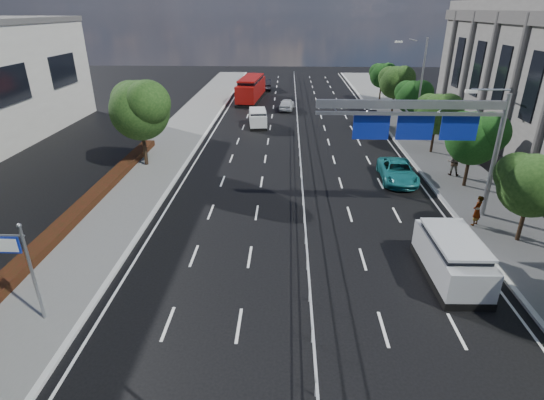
{
  "coord_description": "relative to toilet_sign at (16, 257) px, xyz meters",
  "views": [
    {
      "loc": [
        -1.02,
        -12.97,
        11.31
      ],
      "look_at": [
        -1.75,
        6.61,
        2.4
      ],
      "focal_mm": 28.0,
      "sensor_mm": 36.0,
      "label": 1
    }
  ],
  "objects": [
    {
      "name": "ground",
      "position": [
        10.95,
        0.0,
        -2.94
      ],
      "size": [
        160.0,
        160.0,
        0.0
      ],
      "primitive_type": "plane",
      "color": "black",
      "rests_on": "ground"
    },
    {
      "name": "near_car_dark",
      "position": [
        6.51,
        52.32,
        -2.16
      ],
      "size": [
        1.82,
        4.83,
        1.57
      ],
      "primitive_type": "imported",
      "rotation": [
        0.0,
        0.0,
        3.17
      ],
      "color": "black",
      "rests_on": "ground"
    },
    {
      "name": "far_tree_f",
      "position": [
        22.2,
        29.48,
        0.55
      ],
      "size": [
        3.52,
        3.28,
        5.02
      ],
      "color": "black",
      "rests_on": "ground"
    },
    {
      "name": "pedestrian_b",
      "position": [
        22.03,
        16.55,
        -1.83
      ],
      "size": [
        1.15,
        1.03,
        1.95
      ],
      "primitive_type": "imported",
      "rotation": [
        0.0,
        0.0,
        2.77
      ],
      "color": "gray",
      "rests_on": "sidewalk_far"
    },
    {
      "name": "far_tree_h",
      "position": [
        22.2,
        44.48,
        0.48
      ],
      "size": [
        3.41,
        3.18,
        4.91
      ],
      "color": "black",
      "rests_on": "ground"
    },
    {
      "name": "pedestrian_a",
      "position": [
        20.55,
        8.63,
        -1.92
      ],
      "size": [
        0.77,
        0.74,
        1.77
      ],
      "primitive_type": "imported",
      "rotation": [
        0.0,
        0.0,
        3.86
      ],
      "color": "gray",
      "rests_on": "sidewalk_far"
    },
    {
      "name": "streetlight_far",
      "position": [
        21.46,
        26.0,
        2.27
      ],
      "size": [
        2.78,
        2.4,
        9.0
      ],
      "color": "gray",
      "rests_on": "ground"
    },
    {
      "name": "kerb_near",
      "position": [
        1.95,
        0.0,
        -2.87
      ],
      "size": [
        0.25,
        140.0,
        0.15
      ],
      "primitive_type": "cube",
      "color": "silver",
      "rests_on": "ground"
    },
    {
      "name": "far_tree_d",
      "position": [
        22.2,
        14.48,
        0.74
      ],
      "size": [
        3.85,
        3.59,
        5.34
      ],
      "color": "black",
      "rests_on": "ground"
    },
    {
      "name": "overhead_gantry",
      "position": [
        17.69,
        10.05,
        2.66
      ],
      "size": [
        10.24,
        0.38,
        7.45
      ],
      "color": "gray",
      "rests_on": "ground"
    },
    {
      "name": "near_tree_back",
      "position": [
        -0.99,
        17.97,
        1.67
      ],
      "size": [
        4.84,
        4.51,
        6.69
      ],
      "color": "black",
      "rests_on": "ground"
    },
    {
      "name": "white_minivan",
      "position": [
        6.85,
        30.45,
        -2.09
      ],
      "size": [
        2.17,
        4.17,
        1.74
      ],
      "rotation": [
        0.0,
        0.0,
        0.11
      ],
      "color": "black",
      "rests_on": "ground"
    },
    {
      "name": "hedge_near",
      "position": [
        -2.35,
        5.0,
        -2.58
      ],
      "size": [
        1.0,
        36.0,
        0.44
      ],
      "primitive_type": "cube",
      "color": "black",
      "rests_on": "sidewalk_near"
    },
    {
      "name": "near_car_silver",
      "position": [
        9.82,
        38.44,
        -2.27
      ],
      "size": [
        2.07,
        4.14,
        1.36
      ],
      "primitive_type": "imported",
      "rotation": [
        0.0,
        0.0,
        3.02
      ],
      "color": "silver",
      "rests_on": "ground"
    },
    {
      "name": "parked_car_teal",
      "position": [
        17.81,
        15.6,
        -2.24
      ],
      "size": [
        2.56,
        5.15,
        1.4
      ],
      "primitive_type": "imported",
      "rotation": [
        0.0,
        0.0,
        -0.05
      ],
      "color": "#196F74",
      "rests_on": "ground"
    },
    {
      "name": "silver_minivan",
      "position": [
        17.45,
        3.66,
        -1.93
      ],
      "size": [
        2.21,
        5.03,
        2.07
      ],
      "rotation": [
        0.0,
        0.0,
        0.02
      ],
      "color": "black",
      "rests_on": "ground"
    },
    {
      "name": "sidewalk_near",
      "position": [
        -0.55,
        0.0,
        -2.87
      ],
      "size": [
        5.0,
        140.0,
        0.14
      ],
      "primitive_type": "cube",
      "color": "slate",
      "rests_on": "ground"
    },
    {
      "name": "median_fence",
      "position": [
        10.95,
        22.5,
        -2.42
      ],
      "size": [
        0.05,
        85.0,
        1.02
      ],
      "color": "silver",
      "rests_on": "ground"
    },
    {
      "name": "far_tree_c",
      "position": [
        22.2,
        6.98,
        0.48
      ],
      "size": [
        3.52,
        3.28,
        4.94
      ],
      "color": "black",
      "rests_on": "ground"
    },
    {
      "name": "parked_car_dark",
      "position": [
        18.3,
        29.28,
        -2.17
      ],
      "size": [
        2.33,
        5.41,
        1.55
      ],
      "primitive_type": "imported",
      "rotation": [
        0.0,
        0.0,
        -0.03
      ],
      "color": "black",
      "rests_on": "ground"
    },
    {
      "name": "red_bus",
      "position": [
        5.05,
        44.0,
        -1.36
      ],
      "size": [
        3.34,
        10.34,
        3.04
      ],
      "rotation": [
        0.0,
        0.0,
        -0.09
      ],
      "color": "black",
      "rests_on": "ground"
    },
    {
      "name": "far_tree_g",
      "position": [
        22.2,
        36.98,
        0.81
      ],
      "size": [
        3.96,
        3.69,
        5.45
      ],
      "color": "black",
      "rests_on": "ground"
    },
    {
      "name": "far_tree_e",
      "position": [
        22.2,
        21.98,
        0.61
      ],
      "size": [
        3.63,
        3.38,
        5.13
      ],
      "color": "black",
      "rests_on": "ground"
    },
    {
      "name": "toilet_sign",
      "position": [
        0.0,
        0.0,
        0.0
      ],
      "size": [
        1.62,
        0.18,
        4.34
      ],
      "color": "gray",
      "rests_on": "ground"
    }
  ]
}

